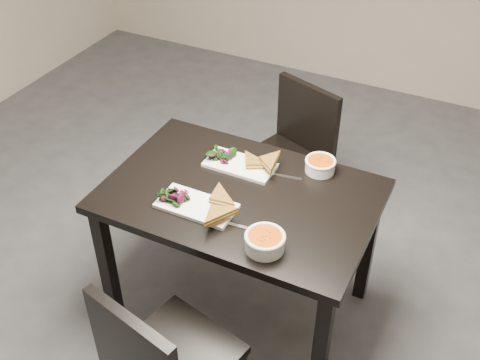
{
  "coord_description": "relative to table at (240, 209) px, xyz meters",
  "views": [
    {
      "loc": [
        1.03,
        -1.91,
        2.39
      ],
      "look_at": [
        0.14,
        -0.09,
        0.82
      ],
      "focal_mm": 43.84,
      "sensor_mm": 36.0,
      "label": 1
    }
  ],
  "objects": [
    {
      "name": "cutlery_far",
      "position": [
        0.12,
        0.19,
        0.1
      ],
      "size": [
        0.18,
        0.04,
        0.0
      ],
      "primitive_type": "cube",
      "rotation": [
        0.0,
        0.0,
        0.16
      ],
      "color": "silver",
      "rests_on": "table"
    },
    {
      "name": "ground",
      "position": [
        -0.14,
        0.09,
        -0.65
      ],
      "size": [
        5.0,
        5.0,
        0.0
      ],
      "primitive_type": "plane",
      "color": "#47474C",
      "rests_on": "ground"
    },
    {
      "name": "chair_far",
      "position": [
        -0.05,
        0.78,
        -0.17
      ],
      "size": [
        0.54,
        0.54,
        0.85
      ],
      "rotation": [
        0.0,
        0.0,
        -0.34
      ],
      "color": "black",
      "rests_on": "ground"
    },
    {
      "name": "salad_near",
      "position": [
        -0.22,
        -0.17,
        0.14
      ],
      "size": [
        0.11,
        0.1,
        0.05
      ],
      "primitive_type": null,
      "color": "black",
      "rests_on": "plate_near"
    },
    {
      "name": "salad_far",
      "position": [
        -0.19,
        0.17,
        0.14
      ],
      "size": [
        0.1,
        0.09,
        0.05
      ],
      "primitive_type": null,
      "color": "black",
      "rests_on": "plate_far"
    },
    {
      "name": "soup_bowl_near",
      "position": [
        0.24,
        -0.27,
        0.14
      ],
      "size": [
        0.16,
        0.16,
        0.07
      ],
      "color": "white",
      "rests_on": "table"
    },
    {
      "name": "plate_far",
      "position": [
        -0.09,
        0.17,
        0.11
      ],
      "size": [
        0.33,
        0.16,
        0.02
      ],
      "primitive_type": "cube",
      "color": "white",
      "rests_on": "table"
    },
    {
      "name": "cutlery_near",
      "position": [
        0.11,
        -0.2,
        0.1
      ],
      "size": [
        0.18,
        0.03,
        0.0
      ],
      "primitive_type": "cube",
      "rotation": [
        0.0,
        0.0,
        0.09
      ],
      "color": "silver",
      "rests_on": "table"
    },
    {
      "name": "sandwich_near",
      "position": [
        -0.06,
        -0.16,
        0.14
      ],
      "size": [
        0.18,
        0.15,
        0.06
      ],
      "primitive_type": null,
      "rotation": [
        0.0,
        0.0,
        0.11
      ],
      "color": "#A77623",
      "rests_on": "plate_near"
    },
    {
      "name": "sandwich_far",
      "position": [
        -0.02,
        0.16,
        0.14
      ],
      "size": [
        0.2,
        0.19,
        0.05
      ],
      "primitive_type": null,
      "rotation": [
        0.0,
        0.0,
        0.48
      ],
      "color": "#A77623",
      "rests_on": "plate_far"
    },
    {
      "name": "plate_near",
      "position": [
        -0.12,
        -0.17,
        0.11
      ],
      "size": [
        0.34,
        0.17,
        0.02
      ],
      "primitive_type": "cube",
      "color": "white",
      "rests_on": "table"
    },
    {
      "name": "soup_bowl_far",
      "position": [
        0.26,
        0.31,
        0.14
      ],
      "size": [
        0.14,
        0.14,
        0.06
      ],
      "color": "white",
      "rests_on": "table"
    },
    {
      "name": "table",
      "position": [
        0.0,
        0.0,
        0.0
      ],
      "size": [
        1.2,
        0.8,
        0.75
      ],
      "color": "black",
      "rests_on": "ground"
    }
  ]
}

